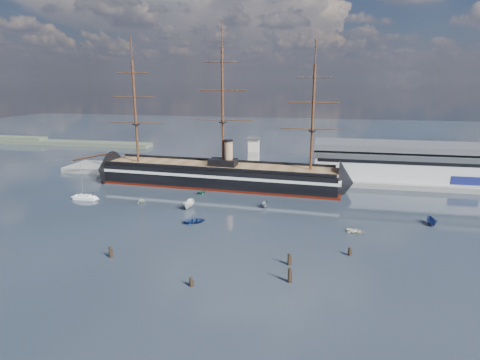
# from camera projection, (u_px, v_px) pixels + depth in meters

# --- Properties ---
(ground) EXTENTS (600.00, 600.00, 0.00)m
(ground) POSITION_uv_depth(u_px,v_px,m) (227.00, 202.00, 130.38)
(ground) COLOR black
(ground) RESTS_ON ground
(quay) EXTENTS (180.00, 18.00, 2.00)m
(quay) POSITION_uv_depth(u_px,v_px,m) (272.00, 178.00, 162.53)
(quay) COLOR slate
(quay) RESTS_ON ground
(warehouse) EXTENTS (63.00, 21.00, 11.60)m
(warehouse) POSITION_uv_depth(u_px,v_px,m) (397.00, 162.00, 154.74)
(warehouse) COLOR #B7BABC
(warehouse) RESTS_ON ground
(quay_tower) EXTENTS (5.00, 5.00, 15.00)m
(quay_tower) POSITION_uv_depth(u_px,v_px,m) (254.00, 155.00, 158.72)
(quay_tower) COLOR silver
(quay_tower) RESTS_ON ground
(shoreline) EXTENTS (120.00, 10.00, 4.00)m
(shoreline) POSITION_uv_depth(u_px,v_px,m) (45.00, 142.00, 248.14)
(shoreline) COLOR #3F4C38
(shoreline) RESTS_ON ground
(warship) EXTENTS (113.30, 21.14, 53.94)m
(warship) POSITION_uv_depth(u_px,v_px,m) (214.00, 175.00, 150.37)
(warship) COLOR black
(warship) RESTS_ON ground
(sailboat) EXTENTS (7.77, 2.38, 12.39)m
(sailboat) POSITION_uv_depth(u_px,v_px,m) (85.00, 197.00, 133.17)
(sailboat) COLOR white
(sailboat) RESTS_ON ground
(motorboat_a) EXTENTS (7.78, 3.24, 3.05)m
(motorboat_a) POSITION_uv_depth(u_px,v_px,m) (189.00, 208.00, 124.49)
(motorboat_a) COLOR white
(motorboat_a) RESTS_ON ground
(motorboat_b) EXTENTS (3.05, 4.03, 1.75)m
(motorboat_b) POSITION_uv_depth(u_px,v_px,m) (195.00, 223.00, 111.68)
(motorboat_b) COLOR navy
(motorboat_b) RESTS_ON ground
(motorboat_c) EXTENTS (5.12, 2.20, 2.00)m
(motorboat_c) POSITION_uv_depth(u_px,v_px,m) (265.00, 207.00, 125.27)
(motorboat_c) COLOR gray
(motorboat_c) RESTS_ON ground
(motorboat_d) EXTENTS (4.94, 5.49, 1.90)m
(motorboat_d) POSITION_uv_depth(u_px,v_px,m) (142.00, 203.00, 129.70)
(motorboat_d) COLOR beige
(motorboat_d) RESTS_ON ground
(motorboat_e) EXTENTS (2.29, 3.29, 1.43)m
(motorboat_e) POSITION_uv_depth(u_px,v_px,m) (356.00, 233.00, 104.27)
(motorboat_e) COLOR beige
(motorboat_e) RESTS_ON ground
(motorboat_f) EXTENTS (6.26, 2.90, 2.42)m
(motorboat_f) POSITION_uv_depth(u_px,v_px,m) (431.00, 225.00, 110.08)
(motorboat_f) COLOR navy
(motorboat_f) RESTS_ON ground
(motorboat_g) EXTENTS (5.73, 5.85, 2.10)m
(motorboat_g) POSITION_uv_depth(u_px,v_px,m) (202.00, 194.00, 139.90)
(motorboat_g) COLOR #245843
(motorboat_g) RESTS_ON ground
(piling_near_left) EXTENTS (0.64, 0.64, 3.30)m
(piling_near_left) POSITION_uv_depth(u_px,v_px,m) (111.00, 257.00, 89.92)
(piling_near_left) COLOR black
(piling_near_left) RESTS_ON ground
(piling_near_mid) EXTENTS (0.64, 0.64, 2.56)m
(piling_near_mid) POSITION_uv_depth(u_px,v_px,m) (191.00, 286.00, 77.41)
(piling_near_mid) COLOR black
(piling_near_mid) RESTS_ON ground
(piling_near_right) EXTENTS (0.64, 0.64, 3.31)m
(piling_near_right) POSITION_uv_depth(u_px,v_px,m) (289.00, 265.00, 86.36)
(piling_near_right) COLOR black
(piling_near_right) RESTS_ON ground
(piling_far_right) EXTENTS (0.64, 0.64, 2.62)m
(piling_far_right) POSITION_uv_depth(u_px,v_px,m) (349.00, 255.00, 91.03)
(piling_far_right) COLOR black
(piling_far_right) RESTS_ON ground
(piling_extra) EXTENTS (0.64, 0.64, 3.77)m
(piling_extra) POSITION_uv_depth(u_px,v_px,m) (289.00, 282.00, 78.89)
(piling_extra) COLOR black
(piling_extra) RESTS_ON ground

